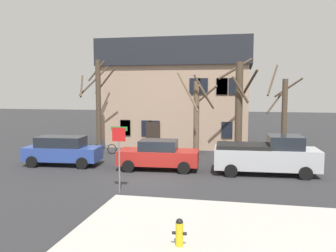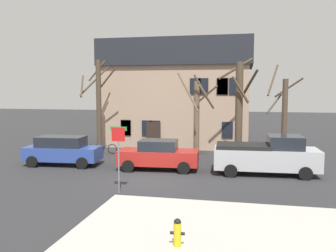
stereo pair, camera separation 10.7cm
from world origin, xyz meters
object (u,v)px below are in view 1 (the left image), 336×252
bicycle_leaning (105,148)px  tree_bare_end (283,117)px  pickup_truck_silver (267,155)px  building_main (179,92)px  tree_bare_far (239,108)px  tree_bare_near (98,103)px  fire_hydrant (179,232)px  tree_bare_mid (197,116)px  street_sign_pole (119,147)px  car_red_sedan (158,155)px  car_blue_wagon (62,150)px

bicycle_leaning → tree_bare_end: bearing=-4.4°
pickup_truck_silver → building_main: bearing=122.2°
tree_bare_far → pickup_truck_silver: 4.33m
tree_bare_near → fire_hydrant: (8.43, -14.41, -3.08)m
tree_bare_mid → tree_bare_end: bearing=0.3°
bicycle_leaning → tree_bare_far: bearing=-5.5°
street_sign_pole → tree_bare_mid: bearing=74.1°
tree_bare_near → pickup_truck_silver: 12.46m
tree_bare_mid → bicycle_leaning: 7.20m
car_red_sedan → building_main: bearing=93.8°
fire_hydrant → bicycle_leaning: bearing=118.8°
tree_bare_near → street_sign_pole: (4.85, -9.32, -1.56)m
tree_bare_near → fire_hydrant: bearing=-59.7°
building_main → pickup_truck_silver: building_main is taller
tree_bare_mid → tree_bare_far: (2.66, 0.06, 0.50)m
building_main → bicycle_leaning: 8.64m
car_red_sedan → tree_bare_mid: bearing=62.3°
tree_bare_near → pickup_truck_silver: (11.42, -4.24, -2.60)m
tree_bare_near → pickup_truck_silver: size_ratio=1.20×
tree_bare_mid → street_sign_pole: size_ratio=1.91×
car_blue_wagon → pickup_truck_silver: pickup_truck_silver is taller
tree_bare_mid → street_sign_pole: tree_bare_mid is taller
bicycle_leaning → tree_bare_near: bearing=173.9°
tree_bare_near → car_blue_wagon: bearing=-96.5°
tree_bare_near → tree_bare_far: tree_bare_near is taller
tree_bare_mid → car_blue_wagon: size_ratio=1.23×
tree_bare_end → tree_bare_near: bearing=175.5°
tree_bare_mid → tree_bare_near: bearing=172.0°
tree_bare_near → street_sign_pole: tree_bare_near is taller
car_red_sedan → car_blue_wagon: bearing=-179.9°
building_main → fire_hydrant: size_ratio=14.97×
tree_bare_near → car_blue_wagon: tree_bare_near is taller
car_blue_wagon → tree_bare_end: bearing=14.6°
tree_bare_end → tree_bare_mid: bearing=-179.7°
tree_bare_end → fire_hydrant: bearing=-107.1°
car_red_sedan → pickup_truck_silver: (5.97, 0.13, 0.17)m
building_main → tree_bare_far: 8.99m
tree_bare_far → street_sign_pole: 9.84m
car_red_sedan → bicycle_leaning: (-4.92, 4.32, -0.49)m
tree_bare_near → tree_bare_end: 12.62m
car_blue_wagon → building_main: bearing=64.0°
fire_hydrant → building_main: bearing=100.1°
tree_bare_mid → tree_bare_end: (5.34, 0.03, -0.01)m
car_blue_wagon → street_sign_pole: size_ratio=1.56×
fire_hydrant → tree_bare_mid: bearing=95.2°
tree_bare_far → bicycle_leaning: 9.85m
fire_hydrant → bicycle_leaning: bicycle_leaning is taller
tree_bare_far → street_sign_pole: tree_bare_far is taller
tree_bare_end → tree_bare_far: bearing=179.4°
building_main → fire_hydrant: building_main is taller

